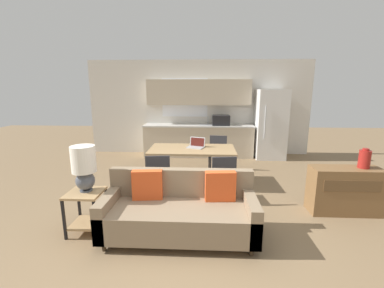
% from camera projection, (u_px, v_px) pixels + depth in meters
% --- Properties ---
extents(ground_plane, '(20.00, 20.00, 0.00)m').
position_uv_depth(ground_plane, '(189.00, 242.00, 3.26)').
color(ground_plane, '#7F6647').
extents(wall_back, '(6.40, 0.07, 2.70)m').
position_uv_depth(wall_back, '(199.00, 108.00, 7.48)').
color(wall_back, silver).
rests_on(wall_back, ground_plane).
extents(kitchen_counter, '(3.09, 0.65, 2.15)m').
position_uv_depth(kitchen_counter, '(199.00, 127.00, 7.30)').
color(kitchen_counter, beige).
rests_on(kitchen_counter, ground_plane).
extents(refrigerator, '(0.79, 0.79, 1.89)m').
position_uv_depth(refrigerator, '(270.00, 124.00, 7.06)').
color(refrigerator, white).
rests_on(refrigerator, ground_plane).
extents(dining_table, '(1.69, 0.92, 0.74)m').
position_uv_depth(dining_table, '(192.00, 151.00, 5.12)').
color(dining_table, tan).
rests_on(dining_table, ground_plane).
extents(couch, '(1.96, 0.80, 0.84)m').
position_uv_depth(couch, '(180.00, 211.00, 3.37)').
color(couch, '#3D2D1E').
rests_on(couch, ground_plane).
extents(side_table, '(0.44, 0.44, 0.57)m').
position_uv_depth(side_table, '(86.00, 205.00, 3.42)').
color(side_table, tan).
rests_on(side_table, ground_plane).
extents(table_lamp, '(0.31, 0.31, 0.61)m').
position_uv_depth(table_lamp, '(84.00, 166.00, 3.35)').
color(table_lamp, '#4C515B').
rests_on(table_lamp, side_table).
extents(credenza, '(1.03, 0.40, 0.73)m').
position_uv_depth(credenza, '(344.00, 190.00, 3.97)').
color(credenza, brown).
rests_on(credenza, ground_plane).
extents(vase, '(0.16, 0.16, 0.30)m').
position_uv_depth(vase, '(365.00, 159.00, 3.87)').
color(vase, maroon).
rests_on(vase, credenza).
extents(dining_chair_near_right, '(0.47, 0.47, 0.83)m').
position_uv_depth(dining_chair_near_right, '(222.00, 175.00, 4.31)').
color(dining_chair_near_right, '#38383D').
rests_on(dining_chair_near_right, ground_plane).
extents(dining_chair_near_left, '(0.46, 0.46, 0.83)m').
position_uv_depth(dining_chair_near_left, '(159.00, 174.00, 4.37)').
color(dining_chair_near_left, '#38383D').
rests_on(dining_chair_near_left, ground_plane).
extents(dining_chair_far_right, '(0.47, 0.47, 0.83)m').
position_uv_depth(dining_chair_far_right, '(218.00, 151.00, 5.91)').
color(dining_chair_far_right, '#38383D').
rests_on(dining_chair_far_right, ground_plane).
extents(laptop, '(0.39, 0.35, 0.20)m').
position_uv_depth(laptop, '(196.00, 145.00, 5.19)').
color(laptop, '#B7BABC').
rests_on(laptop, dining_table).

